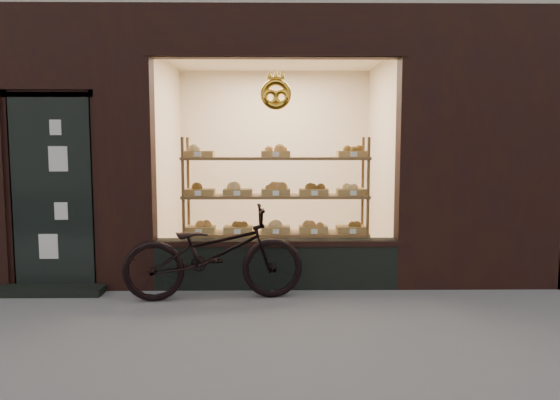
{
  "coord_description": "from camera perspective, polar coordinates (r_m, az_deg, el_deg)",
  "views": [
    {
      "loc": [
        0.42,
        -3.91,
        1.63
      ],
      "look_at": [
        0.49,
        2.0,
        1.01
      ],
      "focal_mm": 35.0,
      "sensor_mm": 36.0,
      "label": 1
    }
  ],
  "objects": [
    {
      "name": "bicycle",
      "position": [
        5.75,
        -6.97,
        -5.53
      ],
      "size": [
        1.92,
        0.85,
        0.98
      ],
      "primitive_type": "imported",
      "rotation": [
        0.0,
        0.0,
        1.68
      ],
      "color": "black",
      "rests_on": "ground"
    },
    {
      "name": "ground",
      "position": [
        4.26,
        -6.57,
        -16.57
      ],
      "size": [
        90.0,
        90.0,
        0.0
      ],
      "primitive_type": "plane",
      "color": "slate"
    },
    {
      "name": "display_shelf",
      "position": [
        6.51,
        -0.45,
        -0.99
      ],
      "size": [
        2.2,
        0.45,
        1.7
      ],
      "color": "brown",
      "rests_on": "ground"
    }
  ]
}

